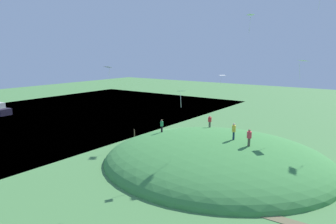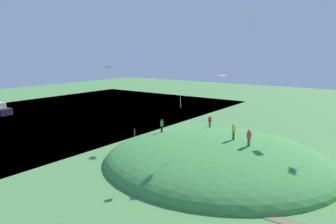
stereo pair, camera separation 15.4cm
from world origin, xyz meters
name	(u,v)px [view 2 (the right image)]	position (x,y,z in m)	size (l,w,h in m)	color
ground_plane	(166,140)	(0.00, 0.00, 0.00)	(160.00, 160.00, 0.00)	#487F42
lake_water	(46,118)	(-27.91, 0.00, -0.20)	(46.28, 80.00, 0.40)	#40668F
grass_hill	(216,162)	(9.75, -3.96, 0.00)	(25.51, 23.53, 5.67)	#3E833E
person_on_hilltop	(234,129)	(11.56, -3.64, 3.96)	(0.51, 0.51, 1.82)	#1A3348
person_with_child	(162,124)	(2.13, -3.76, 3.27)	(0.46, 0.46, 1.59)	black
person_walking_path	(249,136)	(13.65, -4.59, 3.77)	(0.60, 0.60, 1.73)	#4F523E
person_watching_kites	(210,120)	(5.82, 1.73, 3.29)	(0.55, 0.55, 1.57)	#4F5442
kite_0	(251,16)	(10.99, 1.01, 15.91)	(0.90, 0.96, 2.11)	white
kite_2	(223,76)	(0.22, 16.47, 7.93)	(1.38, 1.43, 1.59)	silver
kite_4	(108,67)	(-6.28, -4.35, 9.97)	(1.03, 0.76, 1.51)	silver
kite_7	(303,61)	(16.39, 3.22, 10.96)	(1.32, 1.25, 2.09)	white
kite_8	(181,93)	(8.24, -8.78, 8.14)	(0.72, 0.78, 1.67)	silver
mooring_post	(135,134)	(-4.29, -1.61, 0.65)	(0.14, 0.14, 1.30)	brown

